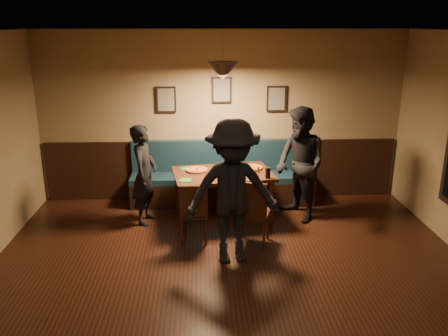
# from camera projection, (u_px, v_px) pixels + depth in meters

# --- Properties ---
(floor) EXTENTS (7.00, 7.00, 0.00)m
(floor) POSITION_uv_depth(u_px,v_px,m) (237.00, 318.00, 4.77)
(floor) COLOR black
(floor) RESTS_ON ground
(ceiling) EXTENTS (7.00, 7.00, 0.00)m
(ceiling) POSITION_uv_depth(u_px,v_px,m) (239.00, 34.00, 3.93)
(ceiling) COLOR silver
(ceiling) RESTS_ON ground
(wall_back) EXTENTS (6.00, 0.00, 6.00)m
(wall_back) POSITION_uv_depth(u_px,v_px,m) (222.00, 117.00, 7.68)
(wall_back) COLOR #8C704F
(wall_back) RESTS_ON ground
(wainscot) EXTENTS (5.88, 0.06, 1.00)m
(wainscot) POSITION_uv_depth(u_px,v_px,m) (222.00, 169.00, 7.92)
(wainscot) COLOR black
(wainscot) RESTS_ON ground
(booth_bench) EXTENTS (3.00, 0.60, 1.00)m
(booth_bench) POSITION_uv_depth(u_px,v_px,m) (222.00, 174.00, 7.67)
(booth_bench) COLOR #0F232D
(booth_bench) RESTS_ON ground
(picture_left) EXTENTS (0.32, 0.04, 0.42)m
(picture_left) POSITION_uv_depth(u_px,v_px,m) (166.00, 100.00, 7.52)
(picture_left) COLOR black
(picture_left) RESTS_ON wall_back
(picture_center) EXTENTS (0.32, 0.04, 0.42)m
(picture_center) POSITION_uv_depth(u_px,v_px,m) (222.00, 90.00, 7.52)
(picture_center) COLOR black
(picture_center) RESTS_ON wall_back
(picture_right) EXTENTS (0.32, 0.04, 0.42)m
(picture_right) POSITION_uv_depth(u_px,v_px,m) (276.00, 99.00, 7.61)
(picture_right) COLOR black
(picture_right) RESTS_ON wall_back
(pendant_lamp) EXTENTS (0.44, 0.44, 0.25)m
(pendant_lamp) POSITION_uv_depth(u_px,v_px,m) (223.00, 71.00, 6.44)
(pendant_lamp) COLOR black
(pendant_lamp) RESTS_ON ceiling
(dining_table) EXTENTS (1.56, 1.13, 0.77)m
(dining_table) POSITION_uv_depth(u_px,v_px,m) (223.00, 197.00, 6.99)
(dining_table) COLOR #331C0E
(dining_table) RESTS_ON floor
(chair_near_left) EXTENTS (0.38, 0.38, 0.86)m
(chair_near_left) POSITION_uv_depth(u_px,v_px,m) (194.00, 211.00, 6.35)
(chair_near_left) COLOR black
(chair_near_left) RESTS_ON floor
(chair_near_right) EXTENTS (0.52, 0.52, 0.94)m
(chair_near_right) POSITION_uv_depth(u_px,v_px,m) (253.00, 211.00, 6.23)
(chair_near_right) COLOR black
(chair_near_right) RESTS_ON floor
(diner_left) EXTENTS (0.46, 0.60, 1.50)m
(diner_left) POSITION_uv_depth(u_px,v_px,m) (144.00, 175.00, 6.85)
(diner_left) COLOR black
(diner_left) RESTS_ON floor
(diner_right) EXTENTS (0.94, 1.03, 1.73)m
(diner_right) POSITION_uv_depth(u_px,v_px,m) (300.00, 165.00, 6.94)
(diner_right) COLOR black
(diner_right) RESTS_ON floor
(diner_front) EXTENTS (1.27, 0.86, 1.82)m
(diner_front) POSITION_uv_depth(u_px,v_px,m) (233.00, 193.00, 5.67)
(diner_front) COLOR black
(diner_front) RESTS_ON floor
(pizza_a) EXTENTS (0.36, 0.36, 0.04)m
(pizza_a) POSITION_uv_depth(u_px,v_px,m) (197.00, 170.00, 6.95)
(pizza_a) COLOR orange
(pizza_a) RESTS_ON dining_table
(pizza_b) EXTENTS (0.47, 0.47, 0.04)m
(pizza_b) POSITION_uv_depth(u_px,v_px,m) (228.00, 175.00, 6.71)
(pizza_b) COLOR orange
(pizza_b) RESTS_ON dining_table
(pizza_c) EXTENTS (0.39, 0.39, 0.04)m
(pizza_c) POSITION_uv_depth(u_px,v_px,m) (252.00, 167.00, 7.06)
(pizza_c) COLOR #C05624
(pizza_c) RESTS_ON dining_table
(soda_glass) EXTENTS (0.08, 0.08, 0.16)m
(soda_glass) POSITION_uv_depth(u_px,v_px,m) (268.00, 173.00, 6.60)
(soda_glass) COLOR black
(soda_glass) RESTS_ON dining_table
(tabasco_bottle) EXTENTS (0.03, 0.03, 0.11)m
(tabasco_bottle) POSITION_uv_depth(u_px,v_px,m) (258.00, 169.00, 6.86)
(tabasco_bottle) COLOR #900D04
(tabasco_bottle) RESTS_ON dining_table
(napkin_a) EXTENTS (0.20, 0.20, 0.01)m
(napkin_a) POSITION_uv_depth(u_px,v_px,m) (185.00, 169.00, 7.05)
(napkin_a) COLOR #1B6623
(napkin_a) RESTS_ON dining_table
(napkin_b) EXTENTS (0.19, 0.19, 0.01)m
(napkin_b) POSITION_uv_depth(u_px,v_px,m) (186.00, 180.00, 6.54)
(napkin_b) COLOR #1F7523
(napkin_b) RESTS_ON dining_table
(cutlery_set) EXTENTS (0.17, 0.04, 0.00)m
(cutlery_set) POSITION_uv_depth(u_px,v_px,m) (223.00, 182.00, 6.47)
(cutlery_set) COLOR silver
(cutlery_set) RESTS_ON dining_table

